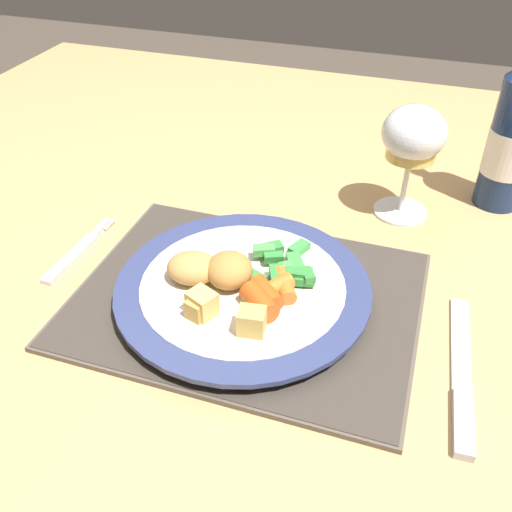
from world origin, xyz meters
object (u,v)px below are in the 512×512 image
Objects in this scene: table_knife at (462,383)px; wine_glass at (413,139)px; dining_table at (259,243)px; fork at (75,254)px; dinner_plate at (243,290)px.

wine_glass is at bearing 107.97° from table_knife.
table_knife is at bearing -42.67° from dining_table.
fork is at bearing -129.62° from dining_table.
dinner_plate is (0.05, -0.22, 0.10)m from dining_table.
dinner_plate reaches higher than fork.
table_knife is at bearing -7.60° from fork.
dinner_plate is at bearing -76.30° from dining_table.
dining_table is at bearing 103.70° from dinner_plate.
wine_glass reaches higher than fork.
table_knife is at bearing -11.07° from dinner_plate.
fork is at bearing 172.40° from table_knife.
dining_table is at bearing -174.66° from wine_glass.
fork is 0.45m from table_knife.
wine_glass reaches higher than dining_table.
table_knife is 1.35× the size of wine_glass.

